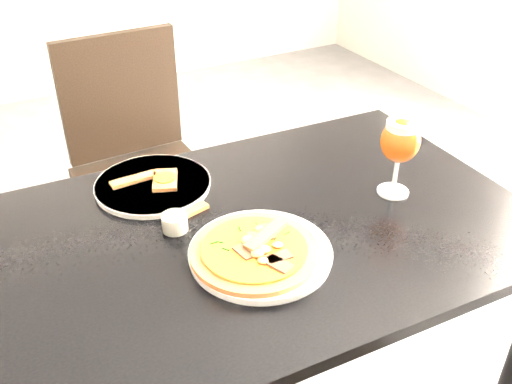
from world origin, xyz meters
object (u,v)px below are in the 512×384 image
dining_table (269,253)px  beer_glass (400,141)px  pizza (254,250)px  chair_far (140,163)px

dining_table → beer_glass: 0.41m
dining_table → pizza: 0.18m
chair_far → pizza: chair_far is taller
chair_far → beer_glass: (0.40, -0.83, 0.37)m
dining_table → beer_glass: (0.33, -0.03, 0.23)m
pizza → dining_table: bearing=47.8°
pizza → chair_far: bearing=88.3°
dining_table → chair_far: chair_far is taller
beer_glass → pizza: bearing=-170.8°
dining_table → pizza: (-0.09, -0.10, 0.12)m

